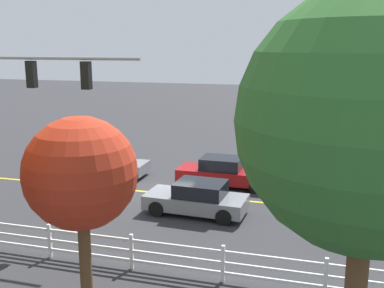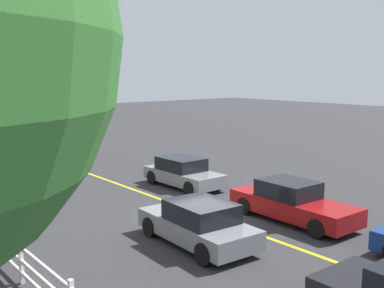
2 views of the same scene
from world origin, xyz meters
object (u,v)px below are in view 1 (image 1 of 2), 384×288
at_px(car_1, 197,198).
at_px(car_4, 108,163).
at_px(car_0, 348,183).
at_px(car_3, 374,214).
at_px(car_2, 225,173).
at_px(tree_2, 81,174).
at_px(tree_3, 370,122).

xyz_separation_m(car_1, car_4, (6.09, -4.17, -0.00)).
height_order(car_0, car_3, car_3).
bearing_deg(car_2, car_4, -179.90).
xyz_separation_m(car_0, tree_2, (7.12, 11.45, 3.04)).
bearing_deg(car_0, tree_2, -122.87).
xyz_separation_m(car_0, tree_3, (0.56, 12.74, 4.88)).
height_order(car_4, tree_3, tree_3).
bearing_deg(tree_2, car_4, -66.30).
distance_m(tree_2, tree_3, 6.94).
bearing_deg(car_0, car_3, -81.05).
bearing_deg(tree_2, car_3, -136.74).
distance_m(car_4, tree_2, 12.91).
height_order(car_0, tree_2, tree_2).
xyz_separation_m(car_3, car_4, (12.89, -4.13, -0.04)).
bearing_deg(tree_2, car_2, -96.71).
bearing_deg(car_1, car_3, -176.81).
distance_m(car_2, car_4, 6.39).
bearing_deg(car_2, tree_3, -66.67).
relative_size(car_2, car_4, 1.16).
relative_size(car_4, tree_2, 0.80).
bearing_deg(car_1, car_4, -31.62).
distance_m(car_0, car_4, 12.17).
relative_size(car_3, car_4, 1.01).
height_order(car_3, tree_2, tree_2).
bearing_deg(car_1, car_2, -91.42).
bearing_deg(car_4, car_1, -34.95).
height_order(car_2, tree_2, tree_2).
bearing_deg(car_2, car_3, -30.86).
bearing_deg(car_3, tree_2, 43.80).
bearing_deg(tree_3, tree_2, -11.09).
relative_size(car_0, car_4, 1.14).
xyz_separation_m(car_1, car_2, (-0.30, -4.08, 0.00)).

